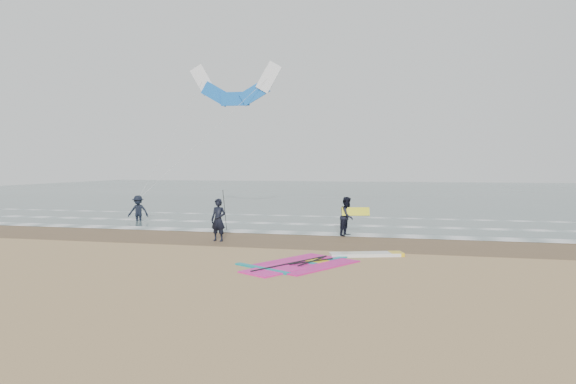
% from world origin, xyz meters
% --- Properties ---
extents(ground, '(120.00, 120.00, 0.00)m').
position_xyz_m(ground, '(0.00, 0.00, 0.00)').
color(ground, tan).
rests_on(ground, ground).
extents(sea_water, '(120.00, 80.00, 0.02)m').
position_xyz_m(sea_water, '(0.00, 48.00, 0.01)').
color(sea_water, '#47605E').
rests_on(sea_water, ground).
extents(wet_sand_band, '(120.00, 5.00, 0.01)m').
position_xyz_m(wet_sand_band, '(0.00, 6.00, 0.00)').
color(wet_sand_band, brown).
rests_on(wet_sand_band, ground).
extents(foam_waterline, '(120.00, 9.15, 0.02)m').
position_xyz_m(foam_waterline, '(0.00, 10.44, 0.03)').
color(foam_waterline, white).
rests_on(foam_waterline, ground).
extents(windsurf_rig, '(5.53, 5.24, 0.13)m').
position_xyz_m(windsurf_rig, '(1.15, 1.16, 0.04)').
color(windsurf_rig, white).
rests_on(windsurf_rig, ground).
extents(person_standing, '(0.75, 0.55, 1.88)m').
position_xyz_m(person_standing, '(-4.10, 4.88, 0.94)').
color(person_standing, black).
rests_on(person_standing, ground).
extents(person_walking, '(0.97, 1.09, 1.85)m').
position_xyz_m(person_walking, '(1.19, 7.92, 0.93)').
color(person_walking, black).
rests_on(person_walking, ground).
extents(person_wading, '(1.33, 0.93, 1.89)m').
position_xyz_m(person_wading, '(-11.72, 11.43, 0.94)').
color(person_wading, black).
rests_on(person_wading, ground).
extents(held_pole, '(0.17, 0.86, 1.82)m').
position_xyz_m(held_pole, '(-3.80, 4.88, 1.38)').
color(held_pole, black).
rests_on(held_pole, ground).
extents(carried_kiteboard, '(1.30, 0.51, 0.39)m').
position_xyz_m(carried_kiteboard, '(1.59, 7.82, 1.17)').
color(carried_kiteboard, yellow).
rests_on(carried_kiteboard, ground).
extents(surf_kite, '(7.70, 4.80, 8.78)m').
position_xyz_m(surf_kite, '(-7.19, 16.04, 8.34)').
color(surf_kite, white).
rests_on(surf_kite, ground).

